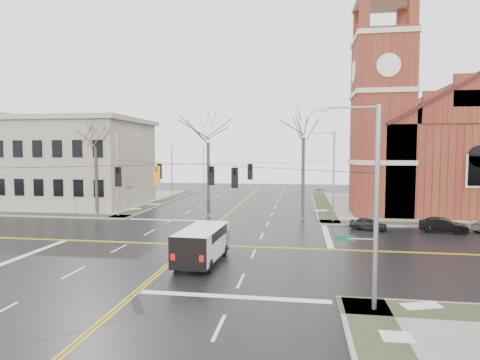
# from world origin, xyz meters

# --- Properties ---
(ground) EXTENTS (120.00, 120.00, 0.00)m
(ground) POSITION_xyz_m (0.00, 0.00, 0.00)
(ground) COLOR black
(ground) RESTS_ON ground
(sidewalks) EXTENTS (80.00, 80.00, 0.17)m
(sidewalks) POSITION_xyz_m (0.00, 0.00, 0.08)
(sidewalks) COLOR gray
(sidewalks) RESTS_ON ground
(road_markings) EXTENTS (100.00, 100.00, 0.01)m
(road_markings) POSITION_xyz_m (0.00, 0.00, 0.01)
(road_markings) COLOR gold
(road_markings) RESTS_ON ground
(church) EXTENTS (24.28, 27.48, 27.50)m
(church) POSITION_xyz_m (24.76, 24.78, 8.43)
(church) COLOR maroon
(church) RESTS_ON ground
(civic_building_a) EXTENTS (18.00, 14.00, 11.00)m
(civic_building_a) POSITION_xyz_m (-22.00, 20.00, 5.50)
(civic_building_a) COLOR gray
(civic_building_a) RESTS_ON ground
(signal_pole_ne) EXTENTS (2.75, 0.22, 9.00)m
(signal_pole_ne) POSITION_xyz_m (11.32, 11.50, 4.95)
(signal_pole_ne) COLOR gray
(signal_pole_ne) RESTS_ON ground
(signal_pole_nw) EXTENTS (2.75, 0.22, 9.00)m
(signal_pole_nw) POSITION_xyz_m (-11.32, 11.50, 4.95)
(signal_pole_nw) COLOR gray
(signal_pole_nw) RESTS_ON ground
(signal_pole_se) EXTENTS (2.75, 0.22, 9.00)m
(signal_pole_se) POSITION_xyz_m (11.32, -11.50, 4.95)
(signal_pole_se) COLOR gray
(signal_pole_se) RESTS_ON ground
(span_wires) EXTENTS (23.02, 23.02, 0.03)m
(span_wires) POSITION_xyz_m (0.00, 0.00, 6.20)
(span_wires) COLOR black
(span_wires) RESTS_ON ground
(traffic_signals) EXTENTS (8.21, 8.26, 1.30)m
(traffic_signals) POSITION_xyz_m (-0.00, -0.67, 5.45)
(traffic_signals) COLOR black
(traffic_signals) RESTS_ON ground
(streetlight_north_a) EXTENTS (2.30, 0.20, 8.00)m
(streetlight_north_a) POSITION_xyz_m (-10.65, 28.00, 4.47)
(streetlight_north_a) COLOR gray
(streetlight_north_a) RESTS_ON ground
(streetlight_north_b) EXTENTS (2.30, 0.20, 8.00)m
(streetlight_north_b) POSITION_xyz_m (-10.65, 48.00, 4.47)
(streetlight_north_b) COLOR gray
(streetlight_north_b) RESTS_ON ground
(cargo_van) EXTENTS (2.57, 6.02, 2.25)m
(cargo_van) POSITION_xyz_m (2.01, -4.55, 1.33)
(cargo_van) COLOR white
(cargo_van) RESTS_ON ground
(parked_car_a) EXTENTS (3.56, 2.44, 1.12)m
(parked_car_a) POSITION_xyz_m (14.39, 8.16, 0.56)
(parked_car_a) COLOR black
(parked_car_a) RESTS_ON ground
(parked_car_b) EXTENTS (4.18, 2.31, 1.31)m
(parked_car_b) POSITION_xyz_m (20.72, 7.80, 0.65)
(parked_car_b) COLOR black
(parked_car_b) RESTS_ON ground
(tree_nw_far) EXTENTS (4.00, 4.00, 11.34)m
(tree_nw_far) POSITION_xyz_m (-14.74, 12.91, 8.21)
(tree_nw_far) COLOR #372F23
(tree_nw_far) RESTS_ON ground
(tree_nw_near) EXTENTS (4.00, 4.00, 12.07)m
(tree_nw_near) POSITION_xyz_m (-1.95, 13.96, 8.73)
(tree_nw_near) COLOR #372F23
(tree_nw_near) RESTS_ON ground
(tree_ne) EXTENTS (4.00, 4.00, 12.74)m
(tree_ne) POSITION_xyz_m (8.47, 13.29, 9.20)
(tree_ne) COLOR #372F23
(tree_ne) RESTS_ON ground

